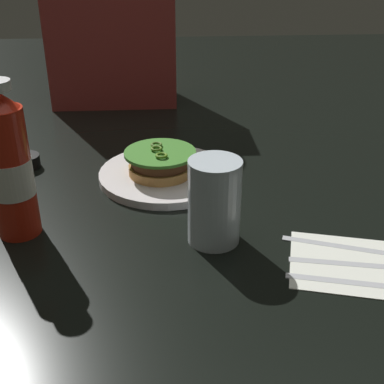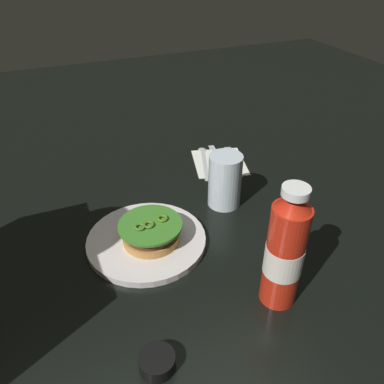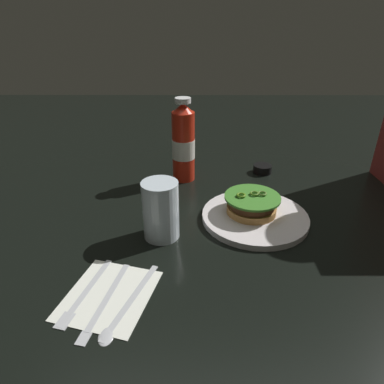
{
  "view_description": "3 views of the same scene",
  "coord_description": "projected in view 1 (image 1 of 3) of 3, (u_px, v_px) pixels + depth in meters",
  "views": [
    {
      "loc": [
        0.01,
        -0.85,
        0.45
      ],
      "look_at": [
        0.06,
        -0.11,
        0.05
      ],
      "focal_mm": 47.76,
      "sensor_mm": 36.0,
      "label": 1
    },
    {
      "loc": [
        -0.62,
        0.22,
        0.58
      ],
      "look_at": [
        0.06,
        -0.07,
        0.08
      ],
      "focal_mm": 35.83,
      "sensor_mm": 36.0,
      "label": 2
    },
    {
      "loc": [
        0.74,
        -0.1,
        0.46
      ],
      "look_at": [
        0.03,
        -0.1,
        0.09
      ],
      "focal_mm": 31.66,
      "sensor_mm": 36.0,
      "label": 3
    }
  ],
  "objects": [
    {
      "name": "ground_plane",
      "position": [
        158.0,
        192.0,
        0.96
      ],
      "size": [
        3.0,
        3.0,
        0.0
      ],
      "primitive_type": "plane",
      "color": "black"
    },
    {
      "name": "dinner_plate",
      "position": [
        166.0,
        175.0,
        1.01
      ],
      "size": [
        0.26,
        0.26,
        0.02
      ],
      "primitive_type": "cylinder",
      "color": "silver",
      "rests_on": "ground_plane"
    },
    {
      "name": "burger_sandwich",
      "position": [
        160.0,
        162.0,
        0.99
      ],
      "size": [
        0.14,
        0.14,
        0.05
      ],
      "color": "#BE8342",
      "rests_on": "dinner_plate"
    },
    {
      "name": "ketchup_bottle",
      "position": [
        9.0,
        168.0,
        0.78
      ],
      "size": [
        0.07,
        0.07,
        0.25
      ],
      "color": "red",
      "rests_on": "ground_plane"
    },
    {
      "name": "water_glass",
      "position": [
        214.0,
        202.0,
        0.78
      ],
      "size": [
        0.08,
        0.08,
        0.14
      ],
      "primitive_type": "cylinder",
      "color": "silver",
      "rests_on": "ground_plane"
    },
    {
      "name": "condiment_cup",
      "position": [
        25.0,
        161.0,
        1.05
      ],
      "size": [
        0.06,
        0.06,
        0.03
      ],
      "primitive_type": "cylinder",
      "color": "black",
      "rests_on": "ground_plane"
    },
    {
      "name": "napkin",
      "position": [
        348.0,
        264.0,
        0.75
      ],
      "size": [
        0.2,
        0.19,
        0.0
      ],
      "primitive_type": "cube",
      "rotation": [
        0.0,
        0.0,
        -0.26
      ],
      "color": "white",
      "rests_on": "ground_plane"
    },
    {
      "name": "fork_utensil",
      "position": [
        364.0,
        282.0,
        0.71
      ],
      "size": [
        0.18,
        0.06,
        0.0
      ],
      "color": "silver",
      "rests_on": "napkin"
    },
    {
      "name": "butter_knife",
      "position": [
        366.0,
        263.0,
        0.75
      ],
      "size": [
        0.2,
        0.05,
        0.0
      ],
      "color": "silver",
      "rests_on": "napkin"
    },
    {
      "name": "spoon_utensil",
      "position": [
        366.0,
        248.0,
        0.78
      ],
      "size": [
        0.19,
        0.08,
        0.0
      ],
      "color": "silver",
      "rests_on": "napkin"
    },
    {
      "name": "diner_person",
      "position": [
        111.0,
        17.0,
        1.35
      ],
      "size": [
        0.34,
        0.16,
        0.53
      ],
      "color": "maroon",
      "rests_on": "ground_plane"
    }
  ]
}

